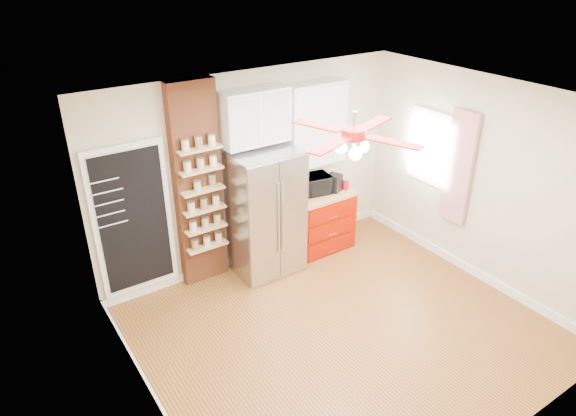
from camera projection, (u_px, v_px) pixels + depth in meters
floor at (342, 330)px, 6.07m from camera, size 4.50×4.50×0.00m
ceiling at (355, 106)px, 4.84m from camera, size 4.50×4.50×0.00m
wall_back at (253, 170)px, 6.94m from camera, size 4.50×0.02×2.70m
wall_front at (514, 336)px, 3.97m from camera, size 4.50×0.02×2.70m
wall_left at (143, 304)px, 4.34m from camera, size 0.02×4.00×2.70m
wall_right at (483, 183)px, 6.57m from camera, size 0.02×4.00×2.70m
chalkboard at (133, 221)px, 6.18m from camera, size 0.95×0.05×1.95m
brick_pillar at (198, 187)px, 6.45m from camera, size 0.60×0.16×2.70m
fridge at (265, 213)px, 6.85m from camera, size 0.90×0.70×1.75m
upper_glass_cabinet at (254, 116)px, 6.42m from camera, size 0.90×0.35×0.70m
red_cabinet at (320, 220)px, 7.56m from camera, size 0.94×0.64×0.90m
upper_shelf_unit at (315, 124)px, 7.04m from camera, size 0.90×0.30×1.15m
window at (431, 148)px, 7.14m from camera, size 0.04×0.75×1.05m
curtain at (459, 168)px, 6.75m from camera, size 0.06×0.40×1.55m
ceiling_fan at (354, 134)px, 4.97m from camera, size 1.40×1.40×0.44m
toaster_oven at (313, 185)px, 7.28m from camera, size 0.53×0.40×0.27m
coffee_maker at (334, 183)px, 7.35m from camera, size 0.24×0.25×0.25m
canister_left at (346, 185)px, 7.42m from camera, size 0.10×0.10×0.15m
canister_right at (341, 183)px, 7.50m from camera, size 0.10×0.10×0.13m
pantry_jar_oats at (197, 186)px, 6.28m from camera, size 0.09×0.09×0.12m
pantry_jar_beans at (212, 180)px, 6.41m from camera, size 0.10×0.10×0.14m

